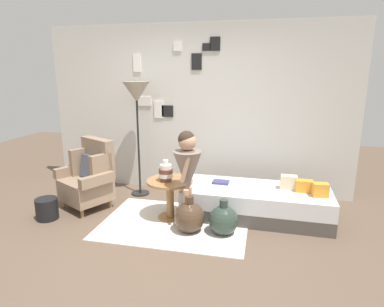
% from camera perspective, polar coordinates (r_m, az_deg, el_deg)
% --- Properties ---
extents(ground_plane, '(12.00, 12.00, 0.00)m').
position_cam_1_polar(ground_plane, '(3.75, -5.66, -16.15)').
color(ground_plane, brown).
extents(gallery_wall, '(4.80, 0.12, 2.60)m').
position_cam_1_polar(gallery_wall, '(5.16, 0.80, 7.63)').
color(gallery_wall, beige).
rests_on(gallery_wall, ground).
extents(rug, '(1.83, 1.30, 0.01)m').
position_cam_1_polar(rug, '(4.27, -3.05, -12.03)').
color(rug, silver).
rests_on(rug, ground).
extents(armchair, '(0.90, 0.82, 0.97)m').
position_cam_1_polar(armchair, '(4.84, -17.46, -3.94)').
color(armchair, '#9E7042').
rests_on(armchair, ground).
extents(daybed, '(1.92, 0.84, 0.40)m').
position_cam_1_polar(daybed, '(4.46, 11.05, -8.37)').
color(daybed, '#4C4742').
rests_on(daybed, ground).
extents(pillow_head, '(0.19, 0.14, 0.17)m').
position_cam_1_polar(pillow_head, '(4.29, 21.51, -5.94)').
color(pillow_head, orange).
rests_on(pillow_head, daybed).
extents(pillow_mid, '(0.21, 0.13, 0.15)m').
position_cam_1_polar(pillow_mid, '(4.39, 19.02, -5.40)').
color(pillow_mid, orange).
rests_on(pillow_mid, daybed).
extents(pillow_back, '(0.21, 0.12, 0.18)m').
position_cam_1_polar(pillow_back, '(4.42, 16.52, -4.85)').
color(pillow_back, beige).
rests_on(pillow_back, daybed).
extents(side_table, '(0.60, 0.60, 0.53)m').
position_cam_1_polar(side_table, '(4.28, -3.87, -6.48)').
color(side_table, '#9E7042').
rests_on(side_table, ground).
extents(vase_striped, '(0.18, 0.18, 0.28)m').
position_cam_1_polar(vase_striped, '(4.16, -4.59, -3.30)').
color(vase_striped, brown).
rests_on(vase_striped, side_table).
extents(floor_lamp, '(0.41, 0.41, 1.75)m').
position_cam_1_polar(floor_lamp, '(4.96, -9.67, 9.78)').
color(floor_lamp, black).
rests_on(floor_lamp, ground).
extents(person_child, '(0.34, 0.34, 1.22)m').
position_cam_1_polar(person_child, '(3.86, -0.81, -2.34)').
color(person_child, tan).
rests_on(person_child, ground).
extents(book_on_daybed, '(0.23, 0.17, 0.03)m').
position_cam_1_polar(book_on_daybed, '(4.50, 5.04, -4.99)').
color(book_on_daybed, '#413F75').
rests_on(book_on_daybed, daybed).
extents(demijohn_near, '(0.37, 0.37, 0.46)m').
position_cam_1_polar(demijohn_near, '(3.99, -0.47, -11.03)').
color(demijohn_near, '#473323').
rests_on(demijohn_near, ground).
extents(demijohn_far, '(0.35, 0.35, 0.44)m').
position_cam_1_polar(demijohn_far, '(3.95, 5.50, -11.48)').
color(demijohn_far, '#2D3D33').
rests_on(demijohn_far, ground).
extents(magazine_basket, '(0.28, 0.28, 0.28)m').
position_cam_1_polar(magazine_basket, '(4.73, -24.01, -8.81)').
color(magazine_basket, black).
rests_on(magazine_basket, ground).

